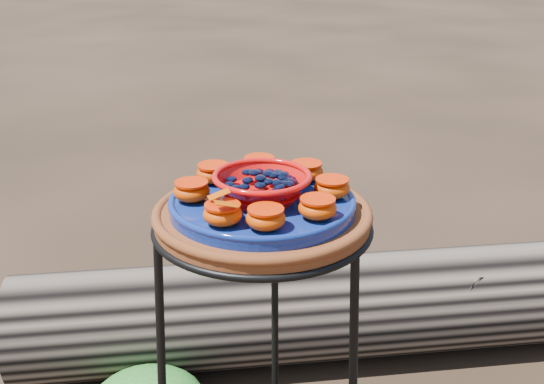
# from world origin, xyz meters

# --- Properties ---
(plant_stand) EXTENTS (0.44, 0.44, 0.70)m
(plant_stand) POSITION_xyz_m (0.00, 0.00, 0.35)
(plant_stand) COLOR black
(plant_stand) RESTS_ON ground
(terracotta_saucer) EXTENTS (0.39, 0.39, 0.03)m
(terracotta_saucer) POSITION_xyz_m (0.00, 0.00, 0.72)
(terracotta_saucer) COLOR brown
(terracotta_saucer) RESTS_ON plant_stand
(cobalt_plate) EXTENTS (0.33, 0.33, 0.02)m
(cobalt_plate) POSITION_xyz_m (0.00, 0.00, 0.74)
(cobalt_plate) COLOR navy
(cobalt_plate) RESTS_ON terracotta_saucer
(red_bowl) EXTENTS (0.17, 0.17, 0.05)m
(red_bowl) POSITION_xyz_m (0.00, 0.00, 0.78)
(red_bowl) COLOR red
(red_bowl) RESTS_ON cobalt_plate
(glass_gems) EXTENTS (0.13, 0.13, 0.02)m
(glass_gems) POSITION_xyz_m (0.00, 0.00, 0.81)
(glass_gems) COLOR black
(glass_gems) RESTS_ON red_bowl
(orange_half_0) EXTENTS (0.07, 0.07, 0.04)m
(orange_half_0) POSITION_xyz_m (-0.05, -0.11, 0.77)
(orange_half_0) COLOR #A62B02
(orange_half_0) RESTS_ON cobalt_plate
(orange_half_1) EXTENTS (0.07, 0.07, 0.04)m
(orange_half_1) POSITION_xyz_m (0.02, -0.12, 0.77)
(orange_half_1) COLOR #A62B02
(orange_half_1) RESTS_ON cobalt_plate
(orange_half_2) EXTENTS (0.07, 0.07, 0.04)m
(orange_half_2) POSITION_xyz_m (0.10, -0.07, 0.77)
(orange_half_2) COLOR #A62B02
(orange_half_2) RESTS_ON cobalt_plate
(orange_half_3) EXTENTS (0.07, 0.07, 0.04)m
(orange_half_3) POSITION_xyz_m (0.12, 0.02, 0.77)
(orange_half_3) COLOR #A62B02
(orange_half_3) RESTS_ON cobalt_plate
(orange_half_4) EXTENTS (0.07, 0.07, 0.04)m
(orange_half_4) POSITION_xyz_m (0.07, 0.10, 0.77)
(orange_half_4) COLOR #A62B02
(orange_half_4) RESTS_ON cobalt_plate
(orange_half_5) EXTENTS (0.07, 0.07, 0.04)m
(orange_half_5) POSITION_xyz_m (-0.02, 0.12, 0.77)
(orange_half_5) COLOR #A62B02
(orange_half_5) RESTS_ON cobalt_plate
(orange_half_6) EXTENTS (0.07, 0.07, 0.04)m
(orange_half_6) POSITION_xyz_m (-0.10, 0.07, 0.77)
(orange_half_6) COLOR #A62B02
(orange_half_6) RESTS_ON cobalt_plate
(orange_half_7) EXTENTS (0.07, 0.07, 0.04)m
(orange_half_7) POSITION_xyz_m (-0.12, -0.02, 0.77)
(orange_half_7) COLOR #A62B02
(orange_half_7) RESTS_ON cobalt_plate
(butterfly) EXTENTS (0.09, 0.08, 0.01)m
(butterfly) POSITION_xyz_m (-0.05, -0.11, 0.80)
(butterfly) COLOR #BA4000
(butterfly) RESTS_ON orange_half_0
(driftwood_log) EXTENTS (1.71, 0.84, 0.31)m
(driftwood_log) POSITION_xyz_m (0.04, 0.61, 0.15)
(driftwood_log) COLOR black
(driftwood_log) RESTS_ON ground
(foliage_back) EXTENTS (0.36, 0.36, 0.18)m
(foliage_back) POSITION_xyz_m (-0.20, 0.63, 0.09)
(foliage_back) COLOR #155F1B
(foliage_back) RESTS_ON ground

